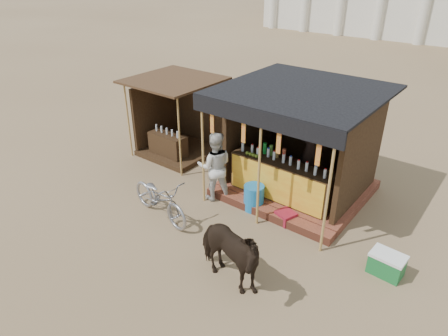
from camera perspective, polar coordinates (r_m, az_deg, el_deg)
name	(u,v)px	position (r m, az deg, el deg)	size (l,w,h in m)	color
ground	(179,239)	(8.91, -6.44, -10.10)	(120.00, 120.00, 0.00)	#846B4C
main_stall	(299,156)	(10.21, 10.63, 1.67)	(3.60, 3.61, 2.78)	brown
secondary_stall	(176,126)	(12.45, -6.92, 5.97)	(2.40, 2.40, 2.38)	#382514
cow	(228,254)	(7.38, 0.54, -12.23)	(0.76, 1.66, 1.41)	black
motorbike	(160,198)	(9.39, -9.16, -4.27)	(0.69, 1.97, 1.04)	#919299
bystander	(215,167)	(9.82, -1.31, 0.22)	(0.87, 0.68, 1.79)	silver
blue_barrel	(254,197)	(9.69, 4.28, -4.22)	(0.49, 0.49, 0.64)	#1870B7
red_crate	(286,217)	(9.41, 8.79, -6.94)	(0.41, 0.38, 0.27)	maroon
cooler	(387,264)	(8.50, 22.23, -12.58)	(0.66, 0.48, 0.46)	#17692E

